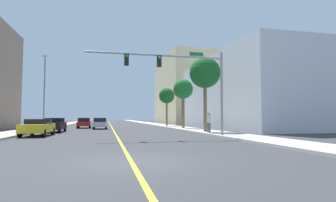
% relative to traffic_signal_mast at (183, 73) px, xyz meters
% --- Properties ---
extents(ground, '(192.00, 192.00, 0.00)m').
position_rel_traffic_signal_mast_xyz_m(ground, '(-4.74, 31.93, -4.88)').
color(ground, '#38383A').
extents(sidewalk_left, '(3.01, 168.00, 0.15)m').
position_rel_traffic_signal_mast_xyz_m(sidewalk_left, '(-13.76, 31.93, -4.81)').
color(sidewalk_left, '#B2ADA3').
rests_on(sidewalk_left, ground).
extents(sidewalk_right, '(3.01, 168.00, 0.15)m').
position_rel_traffic_signal_mast_xyz_m(sidewalk_right, '(4.28, 31.93, -4.81)').
color(sidewalk_right, beige).
rests_on(sidewalk_right, ground).
extents(lane_marking_center, '(0.16, 144.00, 0.01)m').
position_rel_traffic_signal_mast_xyz_m(lane_marking_center, '(-4.74, 31.93, -4.88)').
color(lane_marking_center, yellow).
rests_on(lane_marking_center, ground).
extents(building_right_near, '(15.65, 24.66, 9.64)m').
position_rel_traffic_signal_mast_xyz_m(building_right_near, '(15.75, 14.46, -0.06)').
color(building_right_near, silver).
rests_on(building_right_near, ground).
extents(building_right_far, '(13.48, 23.77, 15.93)m').
position_rel_traffic_signal_mast_xyz_m(building_right_far, '(14.67, 44.34, 3.08)').
color(building_right_far, beige).
rests_on(building_right_far, ground).
extents(traffic_signal_mast, '(10.41, 0.36, 6.48)m').
position_rel_traffic_signal_mast_xyz_m(traffic_signal_mast, '(0.00, 0.00, 0.00)').
color(traffic_signal_mast, gray).
rests_on(traffic_signal_mast, sidewalk_right).
extents(street_lamp, '(0.56, 0.28, 8.72)m').
position_rel_traffic_signal_mast_xyz_m(street_lamp, '(-12.75, 14.64, 0.06)').
color(street_lamp, gray).
rests_on(street_lamp, sidewalk_left).
extents(palm_near, '(3.01, 3.01, 7.21)m').
position_rel_traffic_signal_mast_xyz_m(palm_near, '(3.70, 5.03, 0.89)').
color(palm_near, brown).
rests_on(palm_near, sidewalk_right).
extents(palm_mid, '(2.52, 2.52, 6.24)m').
position_rel_traffic_signal_mast_xyz_m(palm_mid, '(3.96, 13.50, 0.13)').
color(palm_mid, brown).
rests_on(palm_mid, sidewalk_right).
extents(palm_far, '(2.47, 2.47, 6.02)m').
position_rel_traffic_signal_mast_xyz_m(palm_far, '(3.71, 21.96, -0.03)').
color(palm_far, brown).
rests_on(palm_far, sidewalk_right).
extents(car_black, '(1.77, 4.51, 1.45)m').
position_rel_traffic_signal_mast_xyz_m(car_black, '(-10.70, 9.90, -4.12)').
color(car_black, black).
rests_on(car_black, ground).
extents(car_silver, '(1.77, 3.92, 1.44)m').
position_rel_traffic_signal_mast_xyz_m(car_silver, '(-6.35, 16.60, -4.14)').
color(car_silver, '#BCBCC1').
rests_on(car_silver, ground).
extents(car_red, '(1.92, 4.40, 1.43)m').
position_rel_traffic_signal_mast_xyz_m(car_red, '(-8.61, 20.18, -4.14)').
color(car_red, red).
rests_on(car_red, ground).
extents(car_yellow, '(1.98, 4.25, 1.37)m').
position_rel_traffic_signal_mast_xyz_m(car_yellow, '(-10.97, 4.20, -4.15)').
color(car_yellow, gold).
rests_on(car_yellow, ground).
extents(pedestrian, '(0.38, 0.38, 1.78)m').
position_rel_traffic_signal_mast_xyz_m(pedestrian, '(3.42, 3.41, -3.84)').
color(pedestrian, '#726651').
rests_on(pedestrian, sidewalk_right).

